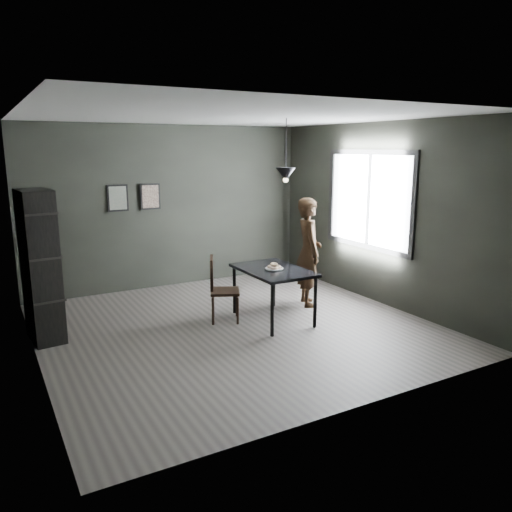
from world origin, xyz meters
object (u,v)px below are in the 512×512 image
shelf_unit (40,267)px  cafe_table (273,274)px  woman (308,252)px  wood_chair (219,285)px  white_plate (274,269)px  pendant_lamp (286,174)px

shelf_unit → cafe_table: bearing=-21.3°
cafe_table → woman: bearing=23.0°
woman → wood_chair: (-1.53, -0.02, -0.31)m
white_plate → shelf_unit: (-2.91, 0.82, 0.20)m
woman → wood_chair: bearing=110.8°
white_plate → pendant_lamp: size_ratio=0.27×
woman → wood_chair: woman is taller
cafe_table → woman: (0.85, 0.36, 0.17)m
wood_chair → shelf_unit: (-2.24, 0.44, 0.43)m
white_plate → wood_chair: bearing=150.4°
shelf_unit → pendant_lamp: 3.42m
white_plate → shelf_unit: size_ratio=0.12×
wood_chair → shelf_unit: size_ratio=0.48×
cafe_table → pendant_lamp: 1.41m
white_plate → woman: 0.95m
white_plate → wood_chair: 0.81m
shelf_unit → woman: bearing=-12.7°
cafe_table → wood_chair: 0.78m
woman → shelf_unit: shelf_unit is taller
pendant_lamp → cafe_table: bearing=-158.2°
white_plate → shelf_unit: shelf_unit is taller
woman → wood_chair: 1.56m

